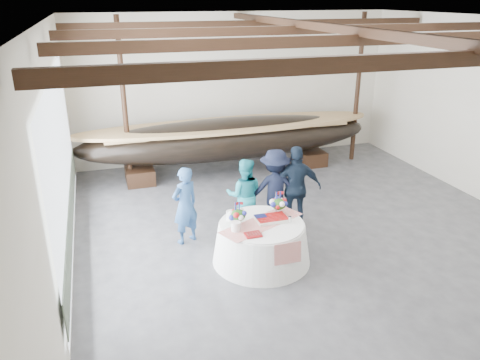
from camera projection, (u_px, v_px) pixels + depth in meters
name	position (u px, v px, depth m)	size (l,w,h in m)	color
floor	(317.00, 241.00, 10.08)	(10.00, 12.00, 0.01)	#3D3D42
wall_back	(235.00, 88.00, 14.57)	(10.00, 0.02, 4.50)	silver
wall_left	(55.00, 167.00, 7.85)	(0.02, 12.00, 4.50)	silver
ceiling	(332.00, 21.00, 8.42)	(10.00, 12.00, 0.01)	white
pavilion_structure	(311.00, 45.00, 9.31)	(9.80, 11.76, 4.50)	black
open_bay	(64.00, 170.00, 8.91)	(0.03, 7.00, 3.20)	silver
longboat_display	(229.00, 138.00, 13.61)	(8.78, 1.76, 1.65)	black
banquet_table	(261.00, 242.00, 9.19)	(1.93, 1.93, 0.83)	white
tabletop_items	(258.00, 213.00, 9.09)	(1.85, 1.25, 0.40)	#B61612
guest_woman_blue	(185.00, 205.00, 9.75)	(0.62, 0.40, 1.69)	#274D7F
guest_woman_teal	(244.00, 195.00, 10.28)	(0.81, 0.63, 1.67)	teal
guest_man_left	(275.00, 189.00, 10.36)	(1.19, 0.68, 1.84)	black
guest_man_right	(296.00, 188.00, 10.34)	(1.13, 0.47, 1.92)	#142031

